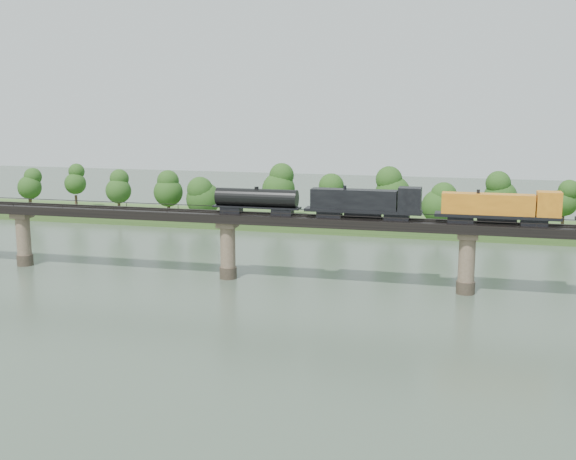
# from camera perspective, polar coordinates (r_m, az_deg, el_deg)

# --- Properties ---
(ground) EXTENTS (400.00, 400.00, 0.00)m
(ground) POSITION_cam_1_polar(r_m,az_deg,el_deg) (99.07, -10.42, -7.94)
(ground) COLOR #374738
(ground) RESTS_ON ground
(far_bank) EXTENTS (300.00, 24.00, 1.60)m
(far_bank) POSITION_cam_1_polar(r_m,az_deg,el_deg) (177.40, 1.02, 0.70)
(far_bank) COLOR #325220
(far_bank) RESTS_ON ground
(bridge) EXTENTS (236.00, 30.00, 11.50)m
(bridge) POSITION_cam_1_polar(r_m,az_deg,el_deg) (124.56, -4.78, -1.38)
(bridge) COLOR #473A2D
(bridge) RESTS_ON ground
(bridge_superstructure) EXTENTS (220.00, 4.90, 0.75)m
(bridge_superstructure) POSITION_cam_1_polar(r_m,az_deg,el_deg) (123.41, -4.82, 1.50)
(bridge_superstructure) COLOR black
(bridge_superstructure) RESTS_ON bridge
(far_treeline) EXTENTS (289.06, 17.54, 13.60)m
(far_treeline) POSITION_cam_1_polar(r_m,az_deg,el_deg) (173.98, -1.95, 3.18)
(far_treeline) COLOR #382619
(far_treeline) RESTS_ON far_bank
(freight_train) EXTENTS (77.03, 3.00, 5.30)m
(freight_train) POSITION_cam_1_polar(r_m,az_deg,el_deg) (116.46, 12.86, 1.84)
(freight_train) COLOR black
(freight_train) RESTS_ON bridge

